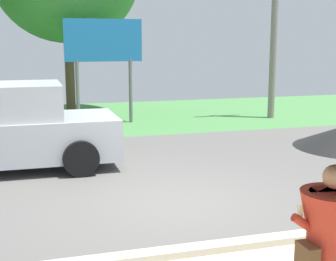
{
  "coord_description": "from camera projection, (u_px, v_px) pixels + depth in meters",
  "views": [
    {
      "loc": [
        -2.44,
        -7.66,
        2.79
      ],
      "look_at": [
        0.08,
        1.0,
        1.1
      ],
      "focal_mm": 51.48,
      "sensor_mm": 36.0,
      "label": 1
    }
  ],
  "objects": [
    {
      "name": "ground_plane",
      "position": [
        142.0,
        164.0,
        11.21
      ],
      "size": [
        40.0,
        22.0,
        0.2
      ],
      "color": "#565451"
    },
    {
      "name": "monk_pedestrian",
      "position": [
        336.0,
        225.0,
        4.4
      ],
      "size": [
        1.1,
        1.06,
        2.13
      ],
      "rotation": [
        0.0,
        0.0,
        -0.28
      ],
      "color": "#B22D1E",
      "rests_on": "ground_plane"
    },
    {
      "name": "utility_pole",
      "position": [
        275.0,
        6.0,
        16.97
      ],
      "size": [
        1.8,
        0.24,
        7.59
      ],
      "color": "gray",
      "rests_on": "ground_plane"
    },
    {
      "name": "roadside_billboard",
      "position": [
        104.0,
        48.0,
        16.03
      ],
      "size": [
        2.6,
        0.12,
        3.5
      ],
      "color": "slate",
      "rests_on": "ground_plane"
    }
  ]
}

